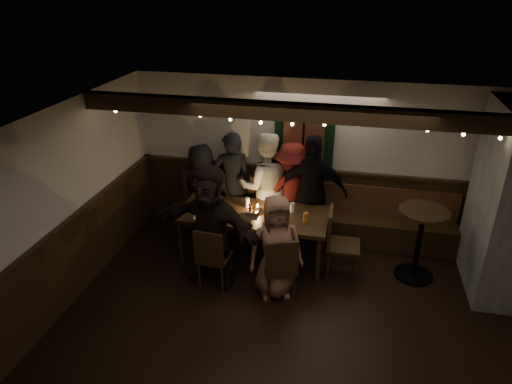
% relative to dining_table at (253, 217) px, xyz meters
% --- Properties ---
extents(room, '(6.02, 5.01, 2.62)m').
position_rel_dining_table_xyz_m(room, '(1.87, 0.02, 0.35)').
color(room, black).
rests_on(room, ground).
extents(dining_table, '(2.23, 0.96, 0.97)m').
position_rel_dining_table_xyz_m(dining_table, '(0.00, 0.00, 0.00)').
color(dining_table, black).
rests_on(dining_table, ground).
extents(chair_near_left, '(0.45, 0.45, 0.94)m').
position_rel_dining_table_xyz_m(chair_near_left, '(-0.39, -0.83, -0.20)').
color(chair_near_left, black).
rests_on(chair_near_left, ground).
extents(chair_near_right, '(0.56, 0.56, 0.94)m').
position_rel_dining_table_xyz_m(chair_near_right, '(0.57, -0.87, -0.20)').
color(chair_near_right, black).
rests_on(chair_near_right, ground).
extents(chair_end, '(0.48, 0.48, 1.04)m').
position_rel_dining_table_xyz_m(chair_end, '(1.27, -0.12, -0.15)').
color(chair_end, black).
rests_on(chair_end, ground).
extents(high_top, '(0.68, 0.68, 1.09)m').
position_rel_dining_table_xyz_m(high_top, '(2.41, 0.05, -0.04)').
color(high_top, black).
rests_on(high_top, ground).
extents(person_a, '(0.90, 0.75, 1.56)m').
position_rel_dining_table_xyz_m(person_a, '(-1.02, 0.67, 0.05)').
color(person_a, black).
rests_on(person_a, ground).
extents(person_b, '(0.74, 0.59, 1.78)m').
position_rel_dining_table_xyz_m(person_b, '(-0.53, 0.76, 0.16)').
color(person_b, black).
rests_on(person_b, ground).
extents(person_c, '(1.06, 0.94, 1.81)m').
position_rel_dining_table_xyz_m(person_c, '(0.03, 0.74, 0.18)').
color(person_c, white).
rests_on(person_c, ground).
extents(person_d, '(1.23, 1.00, 1.66)m').
position_rel_dining_table_xyz_m(person_d, '(0.46, 0.78, 0.10)').
color(person_d, '#571412').
rests_on(person_d, ground).
extents(person_e, '(1.10, 0.48, 1.86)m').
position_rel_dining_table_xyz_m(person_e, '(0.81, 0.64, 0.20)').
color(person_e, black).
rests_on(person_e, ground).
extents(person_f, '(1.75, 0.95, 1.80)m').
position_rel_dining_table_xyz_m(person_f, '(-0.44, -0.69, 0.17)').
color(person_f, black).
rests_on(person_f, ground).
extents(person_g, '(0.85, 0.71, 1.49)m').
position_rel_dining_table_xyz_m(person_g, '(0.49, -0.79, 0.02)').
color(person_g, '#94624A').
rests_on(person_g, ground).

